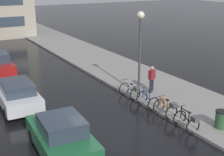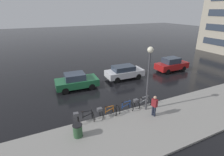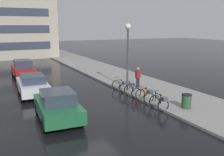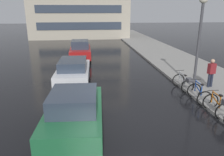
{
  "view_description": "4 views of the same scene",
  "coord_description": "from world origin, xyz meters",
  "px_view_note": "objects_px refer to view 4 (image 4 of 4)",
  "views": [
    {
      "loc": [
        -5.97,
        -10.84,
        6.74
      ],
      "look_at": [
        2.15,
        3.06,
        1.57
      ],
      "focal_mm": 50.0,
      "sensor_mm": 36.0,
      "label": 1
    },
    {
      "loc": [
        13.59,
        -3.98,
        7.35
      ],
      "look_at": [
        0.68,
        2.23,
        1.69
      ],
      "focal_mm": 28.0,
      "sensor_mm": 36.0,
      "label": 2
    },
    {
      "loc": [
        -5.18,
        -12.55,
        4.82
      ],
      "look_at": [
        2.12,
        1.87,
        1.46
      ],
      "focal_mm": 40.0,
      "sensor_mm": 36.0,
      "label": 3
    },
    {
      "loc": [
        -1.62,
        -7.44,
        4.26
      ],
      "look_at": [
        -0.39,
        3.18,
        0.93
      ],
      "focal_mm": 35.0,
      "sensor_mm": 36.0,
      "label": 4
    }
  ],
  "objects_px": {
    "car_green": "(75,112)",
    "car_red": "(80,50)",
    "bicycle_farthest": "(184,82)",
    "streetlamp": "(201,26)",
    "car_white": "(73,71)",
    "bicycle_third": "(199,94)",
    "pedestrian": "(211,72)",
    "bicycle_second": "(219,105)"
  },
  "relations": [
    {
      "from": "bicycle_farthest",
      "to": "pedestrian",
      "type": "height_order",
      "value": "pedestrian"
    },
    {
      "from": "bicycle_second",
      "to": "car_white",
      "type": "relative_size",
      "value": 0.31
    },
    {
      "from": "streetlamp",
      "to": "car_green",
      "type": "bearing_deg",
      "value": -149.63
    },
    {
      "from": "bicycle_third",
      "to": "bicycle_farthest",
      "type": "relative_size",
      "value": 0.82
    },
    {
      "from": "bicycle_third",
      "to": "car_green",
      "type": "relative_size",
      "value": 0.29
    },
    {
      "from": "car_white",
      "to": "car_red",
      "type": "relative_size",
      "value": 1.01
    },
    {
      "from": "bicycle_second",
      "to": "car_red",
      "type": "bearing_deg",
      "value": 116.99
    },
    {
      "from": "car_green",
      "to": "car_white",
      "type": "xyz_separation_m",
      "value": [
        -0.33,
        5.57,
        -0.01
      ]
    },
    {
      "from": "bicycle_farthest",
      "to": "streetlamp",
      "type": "bearing_deg",
      "value": 3.43
    },
    {
      "from": "car_green",
      "to": "car_red",
      "type": "height_order",
      "value": "car_red"
    },
    {
      "from": "car_red",
      "to": "streetlamp",
      "type": "bearing_deg",
      "value": -53.13
    },
    {
      "from": "pedestrian",
      "to": "streetlamp",
      "type": "distance_m",
      "value": 2.69
    },
    {
      "from": "bicycle_farthest",
      "to": "car_white",
      "type": "height_order",
      "value": "car_white"
    },
    {
      "from": "car_white",
      "to": "bicycle_farthest",
      "type": "bearing_deg",
      "value": -17.22
    },
    {
      "from": "bicycle_farthest",
      "to": "car_red",
      "type": "distance_m",
      "value": 10.39
    },
    {
      "from": "bicycle_farthest",
      "to": "streetlamp",
      "type": "xyz_separation_m",
      "value": [
        0.58,
        0.03,
        3.02
      ]
    },
    {
      "from": "bicycle_second",
      "to": "bicycle_farthest",
      "type": "distance_m",
      "value": 3.1
    },
    {
      "from": "pedestrian",
      "to": "streetlamp",
      "type": "height_order",
      "value": "streetlamp"
    },
    {
      "from": "bicycle_farthest",
      "to": "pedestrian",
      "type": "relative_size",
      "value": 0.84
    },
    {
      "from": "car_green",
      "to": "car_white",
      "type": "bearing_deg",
      "value": 93.41
    },
    {
      "from": "bicycle_farthest",
      "to": "car_white",
      "type": "xyz_separation_m",
      "value": [
        -6.09,
        1.89,
        0.3
      ]
    },
    {
      "from": "bicycle_farthest",
      "to": "car_red",
      "type": "relative_size",
      "value": 0.34
    },
    {
      "from": "car_white",
      "to": "pedestrian",
      "type": "height_order",
      "value": "pedestrian"
    },
    {
      "from": "car_green",
      "to": "car_red",
      "type": "relative_size",
      "value": 0.98
    },
    {
      "from": "bicycle_third",
      "to": "streetlamp",
      "type": "height_order",
      "value": "streetlamp"
    },
    {
      "from": "car_green",
      "to": "pedestrian",
      "type": "relative_size",
      "value": 2.41
    },
    {
      "from": "car_white",
      "to": "bicycle_third",
      "type": "bearing_deg",
      "value": -29.21
    },
    {
      "from": "bicycle_second",
      "to": "car_green",
      "type": "distance_m",
      "value": 5.91
    },
    {
      "from": "bicycle_second",
      "to": "bicycle_third",
      "type": "bearing_deg",
      "value": 92.01
    },
    {
      "from": "car_green",
      "to": "car_white",
      "type": "relative_size",
      "value": 0.97
    },
    {
      "from": "streetlamp",
      "to": "pedestrian",
      "type": "bearing_deg",
      "value": -0.05
    },
    {
      "from": "bicycle_third",
      "to": "bicycle_farthest",
      "type": "xyz_separation_m",
      "value": [
        -0.06,
        1.55,
        0.08
      ]
    },
    {
      "from": "bicycle_farthest",
      "to": "car_green",
      "type": "relative_size",
      "value": 0.35
    },
    {
      "from": "pedestrian",
      "to": "streetlamp",
      "type": "relative_size",
      "value": 0.34
    },
    {
      "from": "bicycle_third",
      "to": "streetlamp",
      "type": "distance_m",
      "value": 3.51
    },
    {
      "from": "car_green",
      "to": "car_red",
      "type": "xyz_separation_m",
      "value": [
        -0.08,
        12.27,
        0.05
      ]
    },
    {
      "from": "car_red",
      "to": "streetlamp",
      "type": "height_order",
      "value": "streetlamp"
    },
    {
      "from": "car_white",
      "to": "car_red",
      "type": "bearing_deg",
      "value": 87.82
    },
    {
      "from": "car_green",
      "to": "bicycle_farthest",
      "type": "bearing_deg",
      "value": 32.57
    },
    {
      "from": "bicycle_second",
      "to": "pedestrian",
      "type": "xyz_separation_m",
      "value": [
        1.41,
        3.13,
        0.48
      ]
    },
    {
      "from": "bicycle_second",
      "to": "pedestrian",
      "type": "height_order",
      "value": "pedestrian"
    },
    {
      "from": "bicycle_farthest",
      "to": "streetlamp",
      "type": "height_order",
      "value": "streetlamp"
    }
  ]
}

